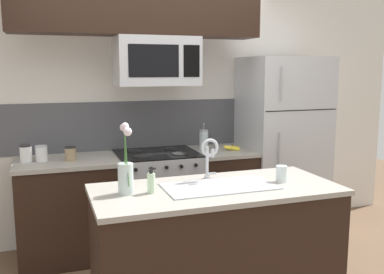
# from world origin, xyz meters

# --- Properties ---
(rear_partition) EXTENTS (5.20, 0.10, 2.60)m
(rear_partition) POSITION_xyz_m (0.30, 1.28, 1.30)
(rear_partition) COLOR silver
(rear_partition) RESTS_ON ground
(splash_band) EXTENTS (3.08, 0.01, 0.48)m
(splash_band) POSITION_xyz_m (0.00, 1.22, 1.15)
(splash_band) COLOR #4C4C51
(splash_band) RESTS_ON rear_partition
(back_counter_left) EXTENTS (0.91, 0.65, 0.91)m
(back_counter_left) POSITION_xyz_m (-0.82, 0.90, 0.46)
(back_counter_left) COLOR black
(back_counter_left) RESTS_ON ground
(back_counter_right) EXTENTS (0.59, 0.65, 0.91)m
(back_counter_right) POSITION_xyz_m (0.66, 0.90, 0.46)
(back_counter_right) COLOR black
(back_counter_right) RESTS_ON ground
(stove_range) EXTENTS (0.76, 0.64, 0.93)m
(stove_range) POSITION_xyz_m (0.00, 0.90, 0.46)
(stove_range) COLOR #B7BABF
(stove_range) RESTS_ON ground
(microwave) EXTENTS (0.74, 0.40, 0.44)m
(microwave) POSITION_xyz_m (0.00, 0.88, 1.77)
(microwave) COLOR #B7BABF
(upper_cabinet_band) EXTENTS (2.20, 0.34, 0.60)m
(upper_cabinet_band) POSITION_xyz_m (-0.16, 0.85, 2.29)
(upper_cabinet_band) COLOR black
(refrigerator) EXTENTS (0.81, 0.74, 1.82)m
(refrigerator) POSITION_xyz_m (1.34, 0.92, 0.91)
(refrigerator) COLOR #B7BABF
(refrigerator) RESTS_ON ground
(storage_jar_tall) EXTENTS (0.10, 0.10, 0.15)m
(storage_jar_tall) POSITION_xyz_m (-1.16, 0.93, 0.99)
(storage_jar_tall) COLOR silver
(storage_jar_tall) RESTS_ON back_counter_left
(storage_jar_medium) EXTENTS (0.10, 0.10, 0.14)m
(storage_jar_medium) POSITION_xyz_m (-1.03, 0.92, 0.98)
(storage_jar_medium) COLOR silver
(storage_jar_medium) RESTS_ON back_counter_left
(storage_jar_short) EXTENTS (0.10, 0.10, 0.12)m
(storage_jar_short) POSITION_xyz_m (-0.79, 0.86, 0.97)
(storage_jar_short) COLOR #997F5B
(storage_jar_short) RESTS_ON back_counter_left
(banana_bunch) EXTENTS (0.19, 0.12, 0.08)m
(banana_bunch) POSITION_xyz_m (0.75, 0.84, 0.93)
(banana_bunch) COLOR yellow
(banana_bunch) RESTS_ON back_counter_right
(french_press) EXTENTS (0.09, 0.09, 0.27)m
(french_press) POSITION_xyz_m (0.49, 0.96, 1.01)
(french_press) COLOR silver
(french_press) RESTS_ON back_counter_right
(island_counter) EXTENTS (1.68, 0.75, 0.91)m
(island_counter) POSITION_xyz_m (0.09, -0.35, 0.46)
(island_counter) COLOR black
(island_counter) RESTS_ON ground
(kitchen_sink) EXTENTS (0.76, 0.40, 0.16)m
(kitchen_sink) POSITION_xyz_m (0.12, -0.35, 0.84)
(kitchen_sink) COLOR #ADAFB5
(kitchen_sink) RESTS_ON island_counter
(sink_faucet) EXTENTS (0.14, 0.14, 0.31)m
(sink_faucet) POSITION_xyz_m (0.12, -0.15, 1.11)
(sink_faucet) COLOR #B7BABF
(sink_faucet) RESTS_ON island_counter
(dish_soap_bottle) EXTENTS (0.06, 0.05, 0.16)m
(dish_soap_bottle) POSITION_xyz_m (-0.36, -0.34, 0.98)
(dish_soap_bottle) COLOR beige
(dish_soap_bottle) RESTS_ON island_counter
(drinking_glass) EXTENTS (0.08, 0.08, 0.12)m
(drinking_glass) POSITION_xyz_m (0.58, -0.37, 0.97)
(drinking_glass) COLOR silver
(drinking_glass) RESTS_ON island_counter
(flower_vase) EXTENTS (0.10, 0.14, 0.47)m
(flower_vase) POSITION_xyz_m (-0.52, -0.31, 1.04)
(flower_vase) COLOR silver
(flower_vase) RESTS_ON island_counter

